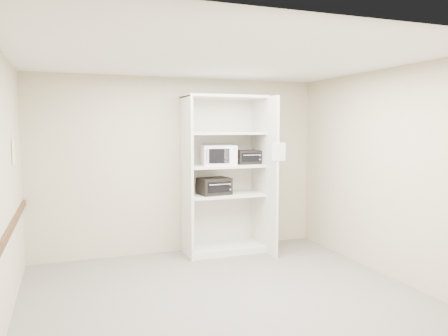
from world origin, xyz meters
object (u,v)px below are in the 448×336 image
object	(u,v)px
microwave	(219,155)
shelving_unit	(227,180)
toaster_oven_upper	(247,157)
toaster_oven_lower	(214,186)

from	to	relation	value
microwave	shelving_unit	bearing A→B (deg)	23.76
microwave	toaster_oven_upper	xyz separation A→B (m)	(0.49, 0.03, -0.04)
microwave	toaster_oven_lower	bearing A→B (deg)	178.82
shelving_unit	toaster_oven_lower	distance (m)	0.24
toaster_oven_upper	shelving_unit	bearing A→B (deg)	174.29
shelving_unit	toaster_oven_lower	xyz separation A→B (m)	(-0.22, -0.04, -0.08)
toaster_oven_upper	microwave	bearing A→B (deg)	-179.53
toaster_oven_upper	toaster_oven_lower	xyz separation A→B (m)	(-0.55, -0.02, -0.43)
shelving_unit	toaster_oven_lower	world-z (taller)	shelving_unit
microwave	toaster_oven_upper	world-z (taller)	microwave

